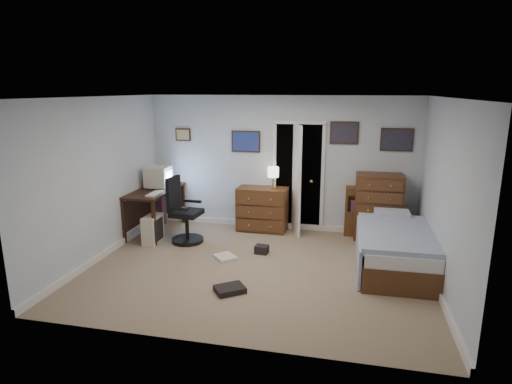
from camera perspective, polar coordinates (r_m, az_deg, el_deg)
floor at (r=6.49m, az=0.14°, el=-10.23°), size 5.00×4.00×0.02m
computer_desk at (r=8.13m, az=-13.96°, el=-0.91°), size 0.66×1.42×0.82m
crt_monitor at (r=8.12m, az=-12.89°, el=1.97°), size 0.43×0.39×0.39m
keyboard at (r=7.65m, az=-13.33°, el=-0.21°), size 0.17×0.44×0.03m
pc_tower at (r=7.63m, az=-13.59°, el=-4.85°), size 0.23×0.46×0.49m
office_chair at (r=7.53m, az=-9.67°, el=-3.32°), size 0.60×0.60×1.15m
media_stack at (r=8.57m, az=-12.72°, el=-1.50°), size 0.17×0.17×0.86m
low_dresser at (r=8.04m, az=0.86°, el=-2.29°), size 0.94×0.49×0.82m
table_lamp at (r=7.84m, az=2.31°, el=2.58°), size 0.21×0.21×0.40m
doorway at (r=8.28m, az=5.89°, el=2.32°), size 0.96×1.12×2.05m
tall_dresser at (r=7.83m, az=15.94°, el=-1.92°), size 0.81×0.48×1.17m
headboard_bookcase at (r=7.96m, az=15.36°, el=-2.45°), size 1.00×0.28×0.90m
bed at (r=6.75m, az=17.94°, el=-7.00°), size 1.10×2.02×0.66m
wall_posters at (r=7.85m, az=7.38°, el=7.18°), size 4.38×0.04×0.60m
floor_clutter at (r=6.39m, az=-2.40°, el=-10.14°), size 0.85×1.75×0.13m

